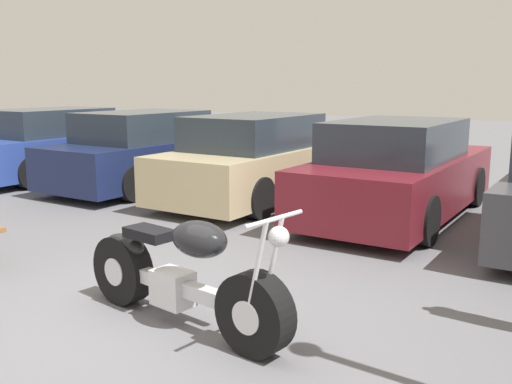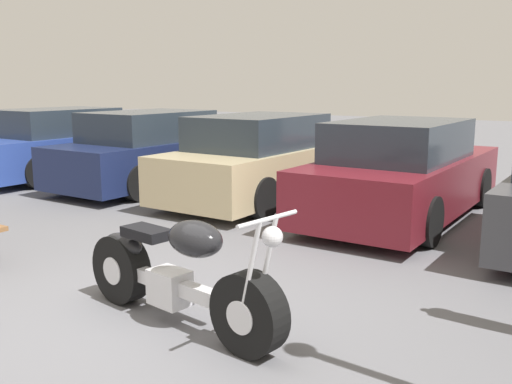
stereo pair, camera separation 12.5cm
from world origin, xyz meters
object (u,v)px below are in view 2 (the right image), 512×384
at_px(motorcycle, 177,276).
at_px(parked_car_maroon, 403,173).
at_px(parked_car_blue, 66,145).
at_px(parked_car_navy, 157,151).
at_px(parked_car_champagne, 265,160).

height_order(motorcycle, parked_car_maroon, parked_car_maroon).
bearing_deg(parked_car_blue, parked_car_maroon, 1.29).
bearing_deg(parked_car_navy, parked_car_maroon, -0.19).
height_order(parked_car_blue, parked_car_champagne, same).
bearing_deg(motorcycle, parked_car_blue, 147.42).
bearing_deg(parked_car_maroon, motorcycle, -92.74).
bearing_deg(parked_car_navy, parked_car_champagne, 1.59).
bearing_deg(parked_car_blue, parked_car_navy, 4.24).
height_order(motorcycle, parked_car_blue, parked_car_blue).
xyz_separation_m(motorcycle, parked_car_navy, (-4.75, 4.82, 0.25)).
distance_m(parked_car_blue, parked_car_navy, 2.50).
xyz_separation_m(parked_car_champagne, parked_car_maroon, (2.49, -0.09, 0.00)).
bearing_deg(parked_car_navy, motorcycle, -45.37).
bearing_deg(parked_car_blue, parked_car_champagne, 2.92).
height_order(parked_car_navy, parked_car_champagne, same).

